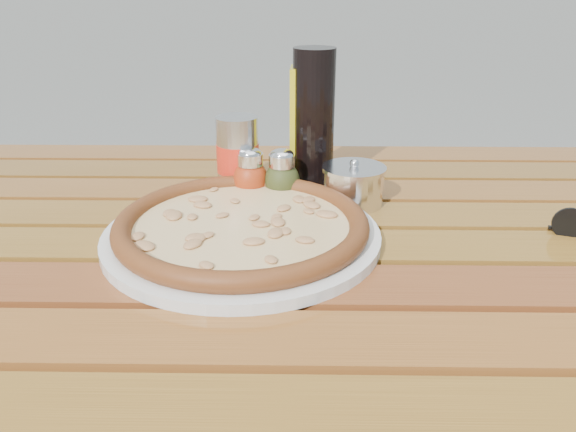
{
  "coord_description": "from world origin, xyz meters",
  "views": [
    {
      "loc": [
        0.01,
        -0.65,
        1.07
      ],
      "look_at": [
        0.0,
        0.02,
        0.78
      ],
      "focal_mm": 35.0,
      "sensor_mm": 36.0,
      "label": 1
    }
  ],
  "objects_px": {
    "dark_bottle": "(313,120)",
    "parmesan_tin": "(353,185)",
    "oregano_shaker": "(282,176)",
    "soda_can": "(238,155)",
    "olive_oil_cruet": "(308,126)",
    "pizza": "(242,224)",
    "plate": "(242,235)",
    "pepper_shaker": "(250,175)",
    "table": "(288,294)"
  },
  "relations": [
    {
      "from": "dark_bottle",
      "to": "parmesan_tin",
      "type": "relative_size",
      "value": 1.97
    },
    {
      "from": "oregano_shaker",
      "to": "soda_can",
      "type": "height_order",
      "value": "soda_can"
    },
    {
      "from": "oregano_shaker",
      "to": "olive_oil_cruet",
      "type": "xyz_separation_m",
      "value": [
        0.04,
        0.08,
        0.06
      ]
    },
    {
      "from": "dark_bottle",
      "to": "parmesan_tin",
      "type": "distance_m",
      "value": 0.13
    },
    {
      "from": "pizza",
      "to": "soda_can",
      "type": "height_order",
      "value": "soda_can"
    },
    {
      "from": "oregano_shaker",
      "to": "parmesan_tin",
      "type": "relative_size",
      "value": 0.73
    },
    {
      "from": "soda_can",
      "to": "olive_oil_cruet",
      "type": "height_order",
      "value": "olive_oil_cruet"
    },
    {
      "from": "plate",
      "to": "parmesan_tin",
      "type": "relative_size",
      "value": 3.22
    },
    {
      "from": "pizza",
      "to": "olive_oil_cruet",
      "type": "relative_size",
      "value": 1.62
    },
    {
      "from": "pepper_shaker",
      "to": "olive_oil_cruet",
      "type": "bearing_deg",
      "value": 38.24
    },
    {
      "from": "pizza",
      "to": "dark_bottle",
      "type": "xyz_separation_m",
      "value": [
        0.1,
        0.21,
        0.09
      ]
    },
    {
      "from": "oregano_shaker",
      "to": "parmesan_tin",
      "type": "bearing_deg",
      "value": -8.32
    },
    {
      "from": "oregano_shaker",
      "to": "pizza",
      "type": "bearing_deg",
      "value": -108.35
    },
    {
      "from": "pepper_shaker",
      "to": "table",
      "type": "bearing_deg",
      "value": -69.5
    },
    {
      "from": "oregano_shaker",
      "to": "olive_oil_cruet",
      "type": "distance_m",
      "value": 0.1
    },
    {
      "from": "pizza",
      "to": "pepper_shaker",
      "type": "relative_size",
      "value": 4.15
    },
    {
      "from": "plate",
      "to": "parmesan_tin",
      "type": "bearing_deg",
      "value": 39.92
    },
    {
      "from": "dark_bottle",
      "to": "parmesan_tin",
      "type": "xyz_separation_m",
      "value": [
        0.06,
        -0.08,
        -0.08
      ]
    },
    {
      "from": "table",
      "to": "oregano_shaker",
      "type": "relative_size",
      "value": 17.07
    },
    {
      "from": "plate",
      "to": "oregano_shaker",
      "type": "distance_m",
      "value": 0.16
    },
    {
      "from": "table",
      "to": "soda_can",
      "type": "xyz_separation_m",
      "value": [
        -0.08,
        0.19,
        0.13
      ]
    },
    {
      "from": "olive_oil_cruet",
      "to": "pepper_shaker",
      "type": "bearing_deg",
      "value": -141.76
    },
    {
      "from": "dark_bottle",
      "to": "parmesan_tin",
      "type": "bearing_deg",
      "value": -53.5
    },
    {
      "from": "table",
      "to": "olive_oil_cruet",
      "type": "bearing_deg",
      "value": 83.07
    },
    {
      "from": "table",
      "to": "oregano_shaker",
      "type": "height_order",
      "value": "oregano_shaker"
    },
    {
      "from": "pepper_shaker",
      "to": "oregano_shaker",
      "type": "xyz_separation_m",
      "value": [
        0.05,
        -0.01,
        0.0
      ]
    },
    {
      "from": "table",
      "to": "oregano_shaker",
      "type": "bearing_deg",
      "value": 94.17
    },
    {
      "from": "pepper_shaker",
      "to": "oregano_shaker",
      "type": "bearing_deg",
      "value": -6.91
    },
    {
      "from": "table",
      "to": "plate",
      "type": "bearing_deg",
      "value": 171.99
    },
    {
      "from": "pepper_shaker",
      "to": "parmesan_tin",
      "type": "distance_m",
      "value": 0.16
    },
    {
      "from": "pepper_shaker",
      "to": "parmesan_tin",
      "type": "bearing_deg",
      "value": -7.88
    },
    {
      "from": "oregano_shaker",
      "to": "dark_bottle",
      "type": "relative_size",
      "value": 0.37
    },
    {
      "from": "pizza",
      "to": "parmesan_tin",
      "type": "relative_size",
      "value": 3.04
    },
    {
      "from": "table",
      "to": "pepper_shaker",
      "type": "distance_m",
      "value": 0.21
    },
    {
      "from": "soda_can",
      "to": "parmesan_tin",
      "type": "distance_m",
      "value": 0.19
    },
    {
      "from": "oregano_shaker",
      "to": "soda_can",
      "type": "relative_size",
      "value": 0.68
    },
    {
      "from": "plate",
      "to": "pizza",
      "type": "distance_m",
      "value": 0.02
    },
    {
      "from": "oregano_shaker",
      "to": "plate",
      "type": "bearing_deg",
      "value": -108.35
    },
    {
      "from": "pepper_shaker",
      "to": "dark_bottle",
      "type": "distance_m",
      "value": 0.13
    },
    {
      "from": "plate",
      "to": "pepper_shaker",
      "type": "bearing_deg",
      "value": 90.09
    },
    {
      "from": "oregano_shaker",
      "to": "parmesan_tin",
      "type": "distance_m",
      "value": 0.11
    },
    {
      "from": "pepper_shaker",
      "to": "oregano_shaker",
      "type": "distance_m",
      "value": 0.05
    },
    {
      "from": "table",
      "to": "soda_can",
      "type": "relative_size",
      "value": 11.67
    },
    {
      "from": "pepper_shaker",
      "to": "soda_can",
      "type": "height_order",
      "value": "soda_can"
    },
    {
      "from": "table",
      "to": "soda_can",
      "type": "distance_m",
      "value": 0.25
    },
    {
      "from": "plate",
      "to": "dark_bottle",
      "type": "height_order",
      "value": "dark_bottle"
    },
    {
      "from": "oregano_shaker",
      "to": "olive_oil_cruet",
      "type": "bearing_deg",
      "value": 62.47
    },
    {
      "from": "pepper_shaker",
      "to": "olive_oil_cruet",
      "type": "xyz_separation_m",
      "value": [
        0.09,
        0.07,
        0.06
      ]
    },
    {
      "from": "oregano_shaker",
      "to": "soda_can",
      "type": "distance_m",
      "value": 0.08
    },
    {
      "from": "plate",
      "to": "parmesan_tin",
      "type": "xyz_separation_m",
      "value": [
        0.16,
        0.13,
        0.02
      ]
    }
  ]
}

